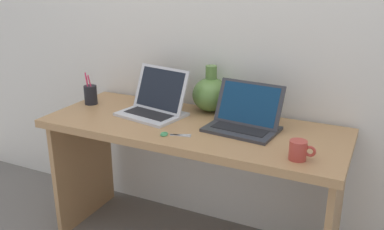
% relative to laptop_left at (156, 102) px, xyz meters
% --- Properties ---
extents(back_wall, '(4.40, 0.04, 2.40)m').
position_rel_laptop_left_xyz_m(back_wall, '(0.25, 0.28, 0.40)').
color(back_wall, silver).
rests_on(back_wall, ground).
extents(desk, '(1.54, 0.60, 0.73)m').
position_rel_laptop_left_xyz_m(desk, '(0.25, -0.06, -0.22)').
color(desk, '#AD7F51').
rests_on(desk, ground).
extents(laptop_left, '(0.37, 0.31, 0.24)m').
position_rel_laptop_left_xyz_m(laptop_left, '(0.00, 0.00, 0.00)').
color(laptop_left, silver).
rests_on(laptop_left, desk).
extents(laptop_right, '(0.36, 0.27, 0.22)m').
position_rel_laptop_left_xyz_m(laptop_right, '(0.51, -0.00, -0.01)').
color(laptop_right, '#333338').
rests_on(laptop_right, desk).
extents(green_vase, '(0.21, 0.21, 0.26)m').
position_rel_laptop_left_xyz_m(green_vase, '(0.25, 0.18, 0.03)').
color(green_vase, '#5B843D').
rests_on(green_vase, desk).
extents(coffee_mug, '(0.11, 0.07, 0.08)m').
position_rel_laptop_left_xyz_m(coffee_mug, '(0.82, -0.25, -0.02)').
color(coffee_mug, '#B23D33').
rests_on(coffee_mug, desk).
extents(pen_cup, '(0.07, 0.07, 0.19)m').
position_rel_laptop_left_xyz_m(pen_cup, '(-0.43, -0.01, -0.01)').
color(pen_cup, black).
rests_on(pen_cup, desk).
extents(scissors, '(0.15, 0.08, 0.01)m').
position_rel_laptop_left_xyz_m(scissors, '(0.22, -0.24, -0.06)').
color(scissors, '#B7B7BC').
rests_on(scissors, desk).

